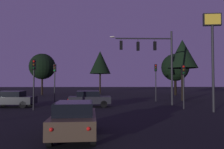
# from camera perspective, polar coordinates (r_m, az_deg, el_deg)

# --- Properties ---
(ground_plane) EXTENTS (168.00, 168.00, 0.00)m
(ground_plane) POSITION_cam_1_polar(r_m,az_deg,el_deg) (29.69, -1.42, -6.63)
(ground_plane) COLOR black
(ground_plane) RESTS_ON ground
(traffic_signal_mast_arm) EXTENTS (6.50, 0.39, 7.64)m
(traffic_signal_mast_arm) POSITION_cam_1_polar(r_m,az_deg,el_deg) (22.85, 10.69, 5.29)
(traffic_signal_mast_arm) COLOR #232326
(traffic_signal_mast_arm) RESTS_ON ground
(traffic_light_corner_left) EXTENTS (0.31, 0.35, 4.44)m
(traffic_light_corner_left) POSITION_cam_1_polar(r_m,az_deg,el_deg) (25.58, -14.82, -0.24)
(traffic_light_corner_left) COLOR #232326
(traffic_light_corner_left) RESTS_ON ground
(traffic_light_corner_right) EXTENTS (0.34, 0.37, 3.91)m
(traffic_light_corner_right) POSITION_cam_1_polar(r_m,az_deg,el_deg) (20.17, 18.27, -0.75)
(traffic_light_corner_right) COLOR #232326
(traffic_light_corner_right) RESTS_ON ground
(traffic_light_median) EXTENTS (0.33, 0.37, 4.61)m
(traffic_light_median) POSITION_cam_1_polar(r_m,az_deg,el_deg) (27.38, 11.43, -0.15)
(traffic_light_median) COLOR #232326
(traffic_light_median) RESTS_ON ground
(traffic_light_far_side) EXTENTS (0.34, 0.37, 4.30)m
(traffic_light_far_side) POSITION_cam_1_polar(r_m,az_deg,el_deg) (19.58, -19.84, 0.08)
(traffic_light_far_side) COLOR #232326
(traffic_light_far_side) RESTS_ON ground
(car_nearside_lane) EXTENTS (2.00, 4.10, 1.52)m
(car_nearside_lane) POSITION_cam_1_polar(r_m,az_deg,el_deg) (9.60, -9.80, -11.36)
(car_nearside_lane) COLOR #473828
(car_nearside_lane) RESTS_ON ground
(car_crossing_left) EXTENTS (4.14, 1.98, 1.52)m
(car_crossing_left) POSITION_cam_1_polar(r_m,az_deg,el_deg) (21.14, -5.97, -6.30)
(car_crossing_left) COLOR #232328
(car_crossing_left) RESTS_ON ground
(car_crossing_right) EXTENTS (4.24, 2.09, 1.52)m
(car_crossing_right) POSITION_cam_1_polar(r_m,az_deg,el_deg) (22.83, -24.66, -5.80)
(car_crossing_right) COLOR black
(car_crossing_right) RESTS_ON ground
(store_sign_illuminated) EXTENTS (1.42, 0.44, 7.88)m
(store_sign_illuminated) POSITION_cam_1_polar(r_m,az_deg,el_deg) (19.26, 24.90, 8.14)
(store_sign_illuminated) COLOR #232326
(store_sign_illuminated) RESTS_ON ground
(tree_behind_sign) EXTENTS (5.04, 5.04, 7.66)m
(tree_behind_sign) POSITION_cam_1_polar(r_m,az_deg,el_deg) (41.70, 16.26, 1.79)
(tree_behind_sign) COLOR black
(tree_behind_sign) RESTS_ON ground
(tree_left_far) EXTENTS (3.85, 3.85, 7.94)m
(tree_left_far) POSITION_cam_1_polar(r_m,az_deg,el_deg) (29.80, 18.01, 5.09)
(tree_left_far) COLOR black
(tree_left_far) RESTS_ON ground
(tree_center_horizon) EXTENTS (4.87, 4.87, 7.80)m
(tree_center_horizon) POSITION_cam_1_polar(r_m,az_deg,el_deg) (42.97, -17.83, 2.01)
(tree_center_horizon) COLOR black
(tree_center_horizon) RESTS_ON ground
(tree_right_cluster) EXTENTS (4.37, 4.37, 8.89)m
(tree_right_cluster) POSITION_cam_1_polar(r_m,az_deg,el_deg) (45.15, -3.14, 3.19)
(tree_right_cluster) COLOR black
(tree_right_cluster) RESTS_ON ground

